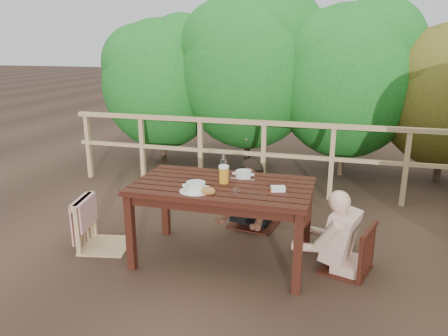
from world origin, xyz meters
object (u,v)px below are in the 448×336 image
(woman, at_px, (256,173))
(beer_glass, at_px, (224,175))
(chair_far, at_px, (255,182))
(soup_far, at_px, (243,175))
(chair_left, at_px, (103,202))
(tumbler, at_px, (235,192))
(table, at_px, (223,223))
(diner_right, at_px, (354,208))
(soup_near, at_px, (196,187))
(butter_tub, at_px, (278,190))
(bread_roll, at_px, (208,191))
(chair_right, at_px, (349,226))
(bottle, at_px, (224,168))

(woman, xyz_separation_m, beer_glass, (-0.12, -0.90, 0.23))
(chair_far, bearing_deg, soup_far, -80.53)
(chair_left, relative_size, tumbler, 14.29)
(table, relative_size, chair_far, 1.58)
(table, xyz_separation_m, diner_right, (1.17, 0.12, 0.24))
(soup_near, xyz_separation_m, butter_tub, (0.69, 0.19, -0.02))
(soup_far, xyz_separation_m, butter_tub, (0.38, -0.30, -0.01))
(soup_far, relative_size, butter_tub, 2.00)
(table, xyz_separation_m, bread_roll, (-0.04, -0.29, 0.41))
(chair_right, bearing_deg, table, -67.50)
(bottle, bearing_deg, butter_tub, -14.59)
(chair_right, bearing_deg, soup_near, -57.58)
(woman, distance_m, bread_roll, 1.24)
(soup_near, xyz_separation_m, soup_far, (0.31, 0.49, -0.01))
(diner_right, bearing_deg, woman, 68.84)
(chair_far, xyz_separation_m, tumbler, (0.06, -1.14, 0.27))
(chair_left, relative_size, bread_roll, 7.72)
(diner_right, relative_size, tumbler, 18.06)
(bottle, bearing_deg, chair_left, -173.41)
(beer_glass, bearing_deg, bottle, 107.95)
(beer_glass, bearing_deg, table, -97.56)
(beer_glass, height_order, butter_tub, beer_glass)
(woman, bearing_deg, butter_tub, 119.94)
(beer_glass, bearing_deg, bread_roll, -98.18)
(chair_far, distance_m, chair_right, 1.29)
(chair_right, bearing_deg, chair_left, -69.08)
(chair_far, relative_size, bread_roll, 8.21)
(soup_far, distance_m, beer_glass, 0.25)
(tumbler, bearing_deg, beer_glass, 124.16)
(chair_left, xyz_separation_m, bread_roll, (1.17, -0.23, 0.30))
(tumbler, distance_m, butter_tub, 0.38)
(bottle, height_order, butter_tub, bottle)
(diner_right, xyz_separation_m, beer_glass, (-1.16, -0.09, 0.23))
(chair_far, xyz_separation_m, woman, (0.00, 0.02, 0.10))
(table, distance_m, chair_far, 0.93)
(table, xyz_separation_m, chair_far, (0.12, 0.91, 0.14))
(bread_roll, height_order, butter_tub, bread_roll)
(table, distance_m, woman, 0.96)
(chair_right, height_order, bread_roll, chair_right)
(chair_left, distance_m, tumbler, 1.44)
(table, bearing_deg, tumbler, -52.12)
(chair_left, relative_size, woman, 0.79)
(bread_roll, distance_m, butter_tub, 0.61)
(chair_right, height_order, bottle, bottle)
(bread_roll, bearing_deg, chair_left, 168.86)
(chair_left, height_order, woman, woman)
(bread_roll, bearing_deg, chair_right, 19.08)
(soup_near, bearing_deg, bottle, 64.78)
(chair_left, distance_m, soup_near, 1.11)
(soup_near, height_order, bottle, bottle)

